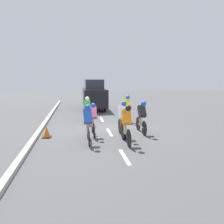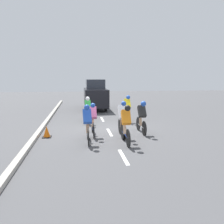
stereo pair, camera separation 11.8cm
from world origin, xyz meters
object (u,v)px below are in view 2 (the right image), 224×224
Objects in this scene: cyclist_pink at (93,119)px; cyclist_white at (122,118)px; cyclist_yellow at (127,108)px; traffic_cone at (47,132)px; cyclist_orange at (126,123)px; cyclist_blue at (87,123)px; support_car at (95,95)px; cyclist_green at (88,109)px; cyclist_black at (142,116)px.

cyclist_pink is 1.30m from cyclist_white.
cyclist_white is 1.00× the size of cyclist_yellow.
cyclist_white reaches higher than traffic_cone.
cyclist_blue is at bearing -14.39° from cyclist_orange.
cyclist_white is at bearing 93.43° from support_car.
support_car is (-0.71, -8.04, 0.41)m from cyclist_pink.
cyclist_yellow is 5.48m from support_car.
cyclist_orange is at bearing 165.61° from cyclist_blue.
cyclist_green is at bearing 4.49° from cyclist_yellow.
cyclist_black reaches higher than cyclist_pink.
cyclist_blue is at bearing 57.54° from cyclist_yellow.
cyclist_white is at bearing -93.55° from cyclist_orange.
support_car is at bearing -86.57° from cyclist_white.
cyclist_white is (-1.32, 3.03, 0.01)m from cyclist_green.
cyclist_white is (-1.22, 0.44, 0.05)m from cyclist_pink.
cyclist_yellow reaches higher than cyclist_orange.
cyclist_white is (0.98, 0.47, -0.00)m from cyclist_black.
cyclist_blue is 1.01× the size of cyclist_white.
cyclist_green is at bearing -92.72° from cyclist_blue.
cyclist_white is at bearing 25.87° from cyclist_black.
cyclist_orange reaches higher than cyclist_black.
cyclist_pink is 1.03× the size of cyclist_black.
cyclist_white is at bearing 159.95° from cyclist_pink.
cyclist_orange is 9.44m from support_car.
cyclist_black is 1.09m from cyclist_white.
cyclist_pink is (-0.27, -1.02, -0.04)m from cyclist_blue.
cyclist_green is at bearing 81.55° from support_car.
cyclist_pink is 2.20m from cyclist_black.
cyclist_pink is at bearing 92.22° from cyclist_green.
cyclist_pink is at bearing 0.79° from cyclist_black.
cyclist_pink reaches higher than traffic_cone.
cyclist_orange is at bearing 86.45° from cyclist_white.
cyclist_orange reaches higher than traffic_cone.
cyclist_orange is at bearing 92.73° from support_car.
support_car is (0.51, -8.48, 0.36)m from cyclist_white.
cyclist_pink is at bearing -20.05° from cyclist_white.
cyclist_blue is 1.06m from cyclist_pink.
cyclist_yellow is at bearing -106.00° from cyclist_white.
cyclist_white is 3.25m from traffic_cone.
cyclist_green is 0.97× the size of cyclist_pink.
cyclist_blue is at bearing 23.10° from cyclist_black.
cyclist_green is 3.44m from cyclist_black.
cyclist_white reaches higher than cyclist_blue.
cyclist_blue is 1.02× the size of cyclist_pink.
cyclist_green is at bearing -48.10° from cyclist_black.
cyclist_yellow reaches higher than traffic_cone.
cyclist_black is at bearing -179.56° from traffic_cone.
cyclist_orange is 0.95m from cyclist_white.
cyclist_green is at bearing -66.53° from cyclist_white.
support_car is at bearing -108.34° from traffic_cone.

